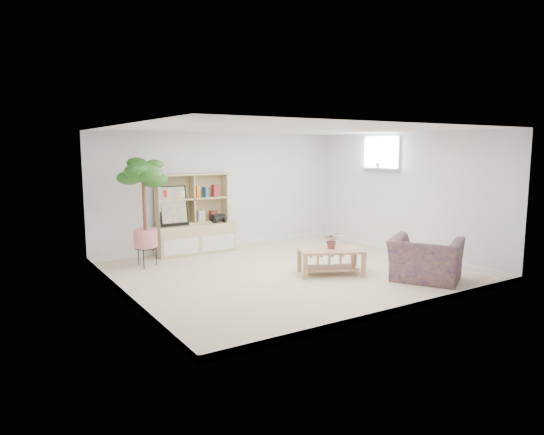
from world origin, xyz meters
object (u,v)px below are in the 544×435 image
coffee_table (331,262)px  floor_tree (145,213)px  storage_unit (195,214)px  armchair (426,257)px

coffee_table → floor_tree: bearing=162.6°
storage_unit → floor_tree: (-1.18, -0.56, 0.17)m
storage_unit → armchair: size_ratio=1.50×
coffee_table → floor_tree: (-2.44, 2.18, 0.76)m
coffee_table → armchair: 1.52m
floor_tree → armchair: 4.80m
storage_unit → armchair: (2.26, -3.86, -0.40)m
storage_unit → coffee_table: size_ratio=1.53×
armchair → floor_tree: bearing=16.3°
storage_unit → armchair: bearing=-59.6°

